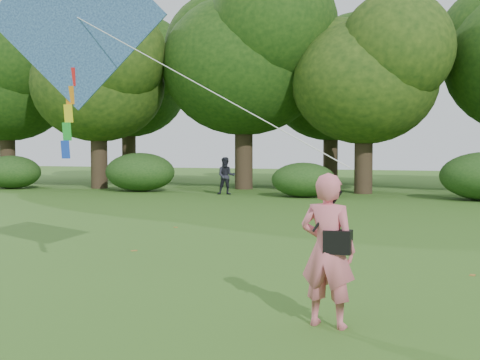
% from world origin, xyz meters
% --- Properties ---
extents(ground, '(100.00, 100.00, 0.00)m').
position_xyz_m(ground, '(0.00, 0.00, 0.00)').
color(ground, '#265114').
rests_on(ground, ground).
extents(man_kite_flyer, '(0.68, 0.49, 1.73)m').
position_xyz_m(man_kite_flyer, '(0.62, -0.32, 0.86)').
color(man_kite_flyer, '#D96676').
rests_on(man_kite_flyer, ground).
extents(bystander_left, '(0.96, 0.86, 1.62)m').
position_xyz_m(bystander_left, '(-7.49, 17.29, 0.81)').
color(bystander_left, '#20212B').
rests_on(bystander_left, ground).
extents(crossbody_bag, '(0.43, 0.20, 0.70)m').
position_xyz_m(crossbody_bag, '(0.73, -0.35, 0.98)').
color(crossbody_bag, black).
rests_on(crossbody_bag, ground).
extents(flying_kite, '(5.32, 1.10, 3.41)m').
position_xyz_m(flying_kite, '(-3.16, 0.39, 3.83)').
color(flying_kite, '#2762AC').
rests_on(flying_kite, ground).
extents(tree_line, '(54.70, 15.30, 9.48)m').
position_xyz_m(tree_line, '(1.67, 22.88, 5.60)').
color(tree_line, '#3A2D1E').
rests_on(tree_line, ground).
extents(shrub_band, '(39.15, 3.22, 1.88)m').
position_xyz_m(shrub_band, '(-0.72, 17.60, 0.86)').
color(shrub_band, '#264919').
rests_on(shrub_band, ground).
extents(fallen_leaves, '(11.29, 14.80, 0.01)m').
position_xyz_m(fallen_leaves, '(1.08, 3.08, 0.01)').
color(fallen_leaves, olive).
rests_on(fallen_leaves, ground).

